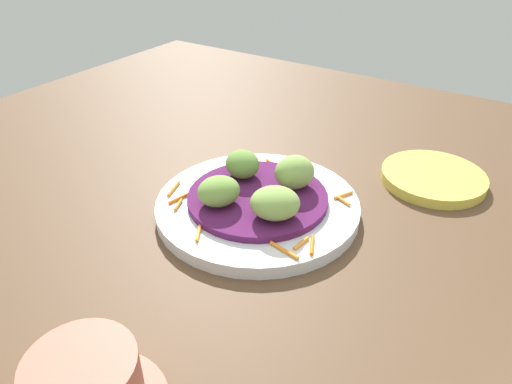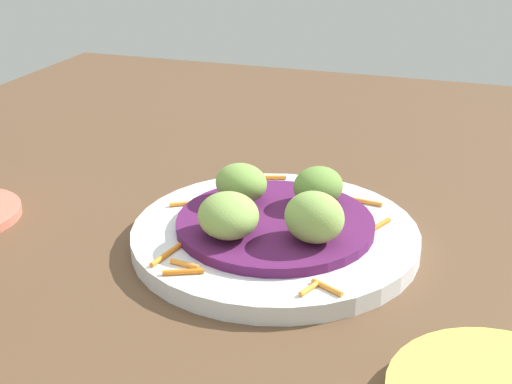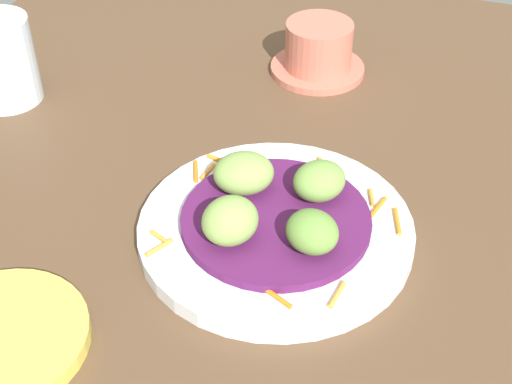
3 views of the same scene
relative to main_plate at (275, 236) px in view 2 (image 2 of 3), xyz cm
name	(u,v)px [view 2 (image 2 of 3)]	position (x,y,z in cm)	size (l,w,h in cm)	color
table_surface	(287,226)	(-5.53, -0.53, -1.77)	(110.00, 110.00, 2.00)	brown
main_plate	(275,236)	(0.00, 0.00, 0.00)	(24.17, 24.17, 1.54)	silver
cabbage_bed	(275,223)	(0.00, 0.00, 1.19)	(16.61, 16.61, 0.84)	#51194C
carrot_garnish	(258,224)	(0.12, -1.48, 0.97)	(20.88, 19.40, 0.40)	orange
guac_scoop_left	(314,217)	(2.65, 3.96, 3.60)	(4.42, 4.87, 3.98)	#84A851
guac_scoop_center	(318,186)	(-3.96, 2.65, 3.31)	(4.52, 4.11, 3.40)	olive
guac_scoop_right	(241,183)	(-2.65, -3.96, 3.27)	(4.87, 4.31, 3.31)	#759E47
guac_scoop_back	(228,215)	(3.96, -2.65, 3.33)	(5.44, 4.84, 3.45)	#84A851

